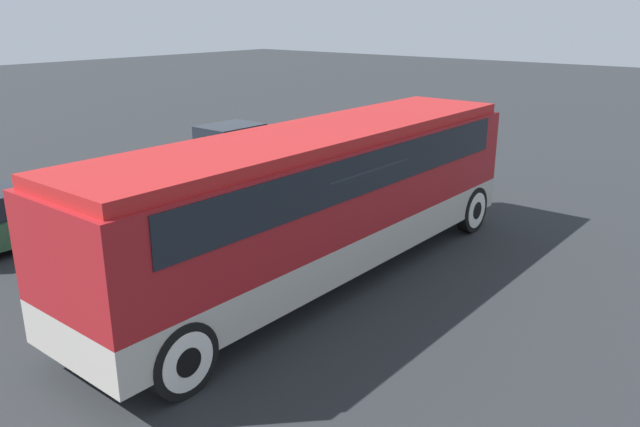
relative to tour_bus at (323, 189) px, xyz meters
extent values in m
plane|color=#26282B|center=(-0.10, 0.00, -1.89)|extent=(120.00, 120.00, 0.00)
cube|color=#B7B2A8|center=(-0.10, 0.00, -1.04)|extent=(11.11, 2.44, 0.72)
cube|color=maroon|center=(-0.10, 0.00, 0.16)|extent=(11.11, 2.44, 1.69)
cube|color=black|center=(-0.10, 0.00, 0.58)|extent=(9.78, 2.48, 0.76)
cube|color=#B21E1E|center=(-0.10, 0.00, 1.12)|extent=(10.89, 2.24, 0.22)
cube|color=maroon|center=(5.31, 0.00, -0.08)|extent=(0.36, 2.34, 1.93)
cylinder|color=black|center=(4.54, -1.11, -1.32)|extent=(1.15, 0.28, 1.15)
cylinder|color=silver|center=(4.54, -1.11, -1.32)|extent=(0.90, 0.30, 0.90)
cylinder|color=black|center=(4.54, -1.11, -1.32)|extent=(0.44, 0.32, 0.44)
cylinder|color=black|center=(4.54, 1.11, -1.32)|extent=(1.15, 0.28, 1.15)
cylinder|color=silver|center=(4.54, 1.11, -1.32)|extent=(0.90, 0.30, 0.90)
cylinder|color=black|center=(4.54, 1.11, -1.32)|extent=(0.44, 0.32, 0.44)
cylinder|color=black|center=(-4.56, -1.11, -1.32)|extent=(1.15, 0.28, 1.15)
cylinder|color=silver|center=(-4.56, -1.11, -1.32)|extent=(0.90, 0.30, 0.90)
cylinder|color=black|center=(-4.56, -1.11, -1.32)|extent=(0.44, 0.32, 0.44)
cylinder|color=black|center=(-4.56, 1.11, -1.32)|extent=(1.15, 0.28, 1.15)
cylinder|color=silver|center=(-4.56, 1.11, -1.32)|extent=(0.90, 0.30, 0.90)
cylinder|color=black|center=(-4.56, 1.11, -1.32)|extent=(0.44, 0.32, 0.44)
cube|color=#7A6B5B|center=(5.85, 8.86, -1.32)|extent=(4.09, 1.80, 0.61)
cube|color=black|center=(5.69, 8.86, -0.73)|extent=(2.13, 1.62, 0.57)
cylinder|color=black|center=(7.42, 8.05, -1.55)|extent=(0.69, 0.22, 0.69)
cylinder|color=black|center=(7.42, 8.05, -1.55)|extent=(0.26, 0.26, 0.26)
cylinder|color=black|center=(7.42, 9.67, -1.55)|extent=(0.69, 0.22, 0.69)
cylinder|color=black|center=(7.42, 9.67, -1.55)|extent=(0.26, 0.26, 0.26)
cylinder|color=black|center=(4.29, 8.05, -1.55)|extent=(0.69, 0.22, 0.69)
cylinder|color=black|center=(4.29, 8.05, -1.55)|extent=(0.26, 0.26, 0.26)
cylinder|color=black|center=(4.29, 9.67, -1.55)|extent=(0.69, 0.22, 0.69)
cylinder|color=black|center=(4.29, 9.67, -1.55)|extent=(0.26, 0.26, 0.26)
cylinder|color=black|center=(-2.10, 6.07, -1.59)|extent=(0.60, 0.22, 0.60)
cylinder|color=black|center=(-2.10, 6.07, -1.59)|extent=(0.23, 0.26, 0.23)
cylinder|color=black|center=(-2.10, 7.70, -1.59)|extent=(0.60, 0.22, 0.60)
cylinder|color=black|center=(-2.10, 7.70, -1.59)|extent=(0.23, 0.26, 0.23)
cube|color=black|center=(4.60, 6.26, -1.37)|extent=(4.26, 1.85, 0.55)
cube|color=black|center=(4.43, 6.26, -0.84)|extent=(2.21, 1.67, 0.52)
cylinder|color=black|center=(6.27, 5.42, -1.57)|extent=(0.65, 0.22, 0.65)
cylinder|color=black|center=(6.27, 5.42, -1.57)|extent=(0.25, 0.26, 0.25)
cylinder|color=black|center=(6.27, 7.10, -1.57)|extent=(0.65, 0.22, 0.65)
cylinder|color=black|center=(6.27, 7.10, -1.57)|extent=(0.25, 0.26, 0.25)
cylinder|color=black|center=(2.92, 5.42, -1.57)|extent=(0.65, 0.22, 0.65)
cylinder|color=black|center=(2.92, 5.42, -1.57)|extent=(0.25, 0.26, 0.25)
cylinder|color=black|center=(2.92, 7.10, -1.57)|extent=(0.65, 0.22, 0.65)
cylinder|color=black|center=(2.92, 7.10, -1.57)|extent=(0.25, 0.26, 0.25)
camera|label=1|loc=(-9.34, -7.55, 3.38)|focal=35.00mm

